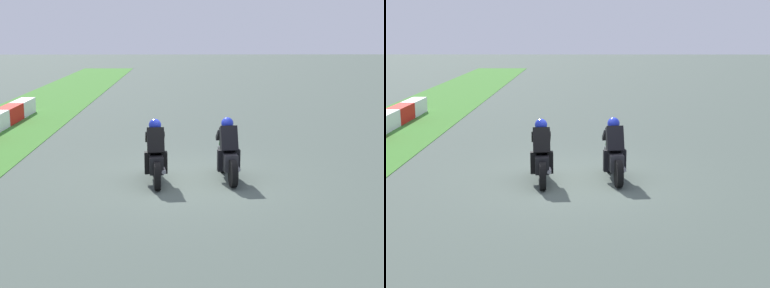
# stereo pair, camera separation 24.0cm
# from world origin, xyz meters

# --- Properties ---
(ground_plane) EXTENTS (120.00, 120.00, 0.00)m
(ground_plane) POSITION_xyz_m (0.00, 0.00, 0.00)
(ground_plane) COLOR #47544B
(rider_lane_a) EXTENTS (2.04, 0.57, 1.51)m
(rider_lane_a) POSITION_xyz_m (0.02, -0.90, 0.62)
(rider_lane_a) COLOR black
(rider_lane_a) RESTS_ON ground_plane
(rider_lane_b) EXTENTS (2.04, 0.56, 1.51)m
(rider_lane_b) POSITION_xyz_m (-0.19, 0.84, 0.62)
(rider_lane_b) COLOR black
(rider_lane_b) RESTS_ON ground_plane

